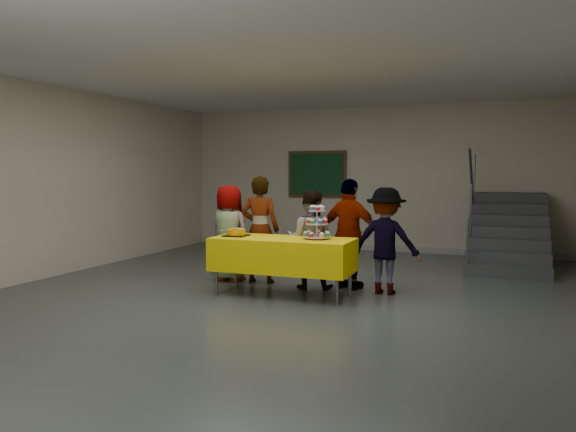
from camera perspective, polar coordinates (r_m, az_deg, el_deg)
name	(u,v)px	position (r m, az deg, el deg)	size (l,w,h in m)	color
room_shell	(282,133)	(7.10, -0.58, 8.40)	(10.00, 10.04, 3.02)	#4C514C
bake_table	(283,254)	(7.48, -0.55, -3.88)	(1.88, 0.78, 0.77)	#595960
cupcake_stand	(317,225)	(7.35, 2.96, -0.92)	(0.38, 0.38, 0.44)	silver
bear_cake	(236,232)	(7.71, -5.27, -1.61)	(0.32, 0.36, 0.12)	black
schoolchild_a	(229,233)	(8.53, -6.00, -1.72)	(0.71, 0.46, 1.45)	slate
schoolchild_b	(260,229)	(8.34, -2.84, -1.36)	(0.58, 0.38, 1.59)	slate
schoolchild_c	(310,240)	(7.90, 2.24, -2.43)	(0.68, 0.53, 1.39)	slate
schoolchild_d	(350,234)	(7.91, 6.30, -1.84)	(0.91, 0.38, 1.55)	slate
schoolchild_e	(386,241)	(7.69, 9.89, -2.49)	(0.93, 0.54, 1.44)	slate
staircase	(507,237)	(10.76, 21.38, -2.00)	(1.30, 2.40, 2.04)	#424447
noticeboard	(317,174)	(12.13, 2.96, 4.26)	(1.30, 0.05, 1.00)	#472B16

